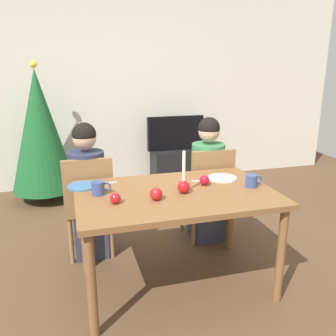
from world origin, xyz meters
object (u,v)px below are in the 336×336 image
plate_left (82,186)px  mug_left (99,188)px  plate_right (222,178)px  apple_by_right_mug (204,180)px  person_right_child (207,182)px  tv_stand (175,166)px  candle_centerpiece (184,184)px  mug_right (252,181)px  chair_left (89,201)px  person_left_child (88,193)px  apple_by_left_plate (156,194)px  tv (176,133)px  dining_table (176,203)px  apple_near_candle (115,198)px  christmas_tree (40,131)px  chair_right (208,189)px

plate_left → mug_left: 0.22m
plate_right → apple_by_right_mug: (-0.19, -0.10, 0.03)m
person_right_child → tv_stand: size_ratio=1.83×
candle_centerpiece → mug_left: (-0.58, 0.13, -0.02)m
plate_right → mug_right: bearing=-61.3°
chair_left → person_left_child: 0.07m
mug_right → apple_by_right_mug: (-0.32, 0.13, -0.01)m
apple_by_left_plate → chair_left: bearing=119.6°
person_right_child → tv: bearing=83.2°
dining_table → mug_left: (-0.53, 0.10, 0.13)m
chair_left → tv_stand: chair_left is taller
candle_centerpiece → apple_near_candle: 0.49m
tv_stand → tv: size_ratio=0.81×
apple_by_left_plate → candle_centerpiece: bearing=19.2°
chair_left → person_left_child: person_left_child is taller
tv_stand → apple_near_candle: apple_near_candle is taller
apple_by_right_mug → candle_centerpiece: bearing=-149.5°
person_left_child → apple_by_left_plate: bearing=-61.5°
person_right_child → christmas_tree: bearing=135.5°
apple_near_candle → plate_right: bearing=18.1°
person_right_child → candle_centerpiece: person_right_child is taller
chair_right → apple_by_left_plate: chair_right is taller
chair_right → christmas_tree: size_ratio=0.54×
dining_table → chair_left: bearing=133.7°
tv_stand → mug_right: bearing=-93.2°
tv → chair_right: bearing=-96.7°
christmas_tree → apple_by_right_mug: size_ratio=21.64×
mug_right → tv_stand: bearing=86.8°
chair_left → apple_near_candle: bearing=-79.0°
person_right_child → tv: 1.68m
dining_table → tv_stand: bearing=73.0°
plate_left → apple_by_left_plate: (0.46, -0.40, 0.04)m
mug_left → tv: bearing=60.8°
dining_table → christmas_tree: (-1.02, 2.14, 0.19)m
apple_by_right_mug → chair_left: bearing=147.7°
chair_right → dining_table: bearing=-129.7°
apple_near_candle → apple_by_left_plate: size_ratio=0.85×
person_left_child → plate_left: person_left_child is taller
christmas_tree → apple_by_right_mug: christmas_tree is taller
mug_left → mug_right: size_ratio=1.02×
apple_by_right_mug → tv: bearing=78.5°
tv_stand → christmas_tree: 1.84m
chair_right → plate_left: 1.20m
tv → apple_by_left_plate: 2.57m
person_left_child → apple_by_right_mug: person_left_child is taller
mug_right → apple_by_left_plate: mug_right is taller
chair_right → chair_left: bearing=180.0°
apple_by_right_mug → person_left_child: bearing=146.1°
tv → apple_by_right_mug: 2.27m
dining_table → mug_right: mug_right is taller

